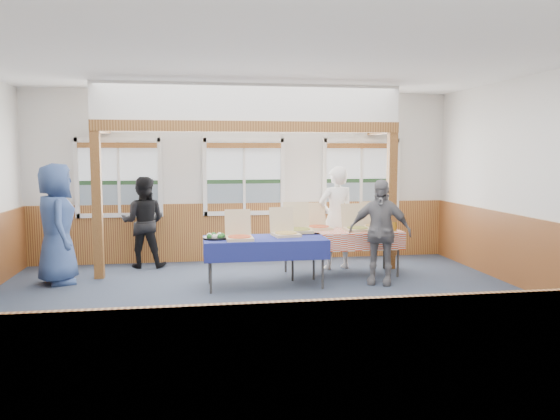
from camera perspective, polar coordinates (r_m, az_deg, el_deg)
The scene contains 28 objects.
floor at distance 7.23m, azimuth -1.16°, elevation -10.51°, with size 8.00×8.00×0.00m, color #273040.
ceiling at distance 7.02m, azimuth -1.21°, elevation 15.39°, with size 8.00×8.00×0.00m, color white.
wall_back at distance 10.42m, azimuth -3.80°, elevation 3.49°, with size 8.00×8.00×0.00m, color silver.
wall_front at distance 3.52m, azimuth 6.55°, elevation -1.44°, with size 8.00×8.00×0.00m, color silver.
wall_right at distance 8.47m, azimuth 26.74°, elevation 2.29°, with size 8.00×8.00×0.00m, color silver.
wainscot_back at distance 10.49m, azimuth -3.75°, elevation -2.25°, with size 7.98×0.05×1.10m, color brown.
wainscot_front at distance 3.83m, azimuth 6.25°, elevation -17.18°, with size 7.98×0.05×1.10m, color brown.
wainscot_right at distance 8.58m, azimuth 26.27°, elevation -4.73°, with size 0.05×6.98×1.10m, color brown.
window_left at distance 10.42m, azimuth -16.50°, elevation 3.69°, with size 1.56×0.10×1.46m.
window_mid at distance 10.37m, azimuth -3.78°, elevation 3.92°, with size 1.56×0.10×1.46m.
window_right at distance 10.83m, azimuth 8.47°, elevation 3.95°, with size 1.56×0.10×1.46m.
post_left at distance 9.34m, azimuth -18.55°, elevation 0.44°, with size 0.15×0.15×2.40m, color #5B3214.
post_right at distance 9.83m, azimuth 11.55°, elevation 0.89°, with size 0.15×0.15×2.40m, color #5B3214.
cross_beam at distance 9.22m, azimuth -3.15°, elevation 8.70°, with size 5.15×0.18×0.18m, color #5B3214.
table_left at distance 8.37m, azimuth -1.60°, elevation -3.30°, with size 1.97×1.12×0.76m.
table_right at distance 9.25m, azimuth 6.38°, elevation -2.43°, with size 2.13×1.57×0.76m.
pizza_box_a at distance 8.21m, azimuth -4.29°, elevation -2.64°, with size 0.41×0.49×0.43m.
pizza_box_b at distance 8.56m, azimuth 0.54°, elevation -2.26°, with size 0.46×0.53×0.43m.
pizza_box_c at distance 8.97m, azimuth 1.93°, elevation -1.87°, with size 0.44×0.53×0.47m.
pizza_box_d at distance 9.33m, azimuth 3.98°, elevation -1.59°, with size 0.44×0.52×0.43m.
pizza_box_e at distance 9.23m, azimuth 8.00°, elevation -1.72°, with size 0.43×0.51×0.43m.
pizza_box_f at distance 9.56m, azimuth 9.93°, elevation -1.48°, with size 0.41×0.50×0.44m.
veggie_tray at distance 8.30m, azimuth -6.75°, elevation -2.81°, with size 0.38×0.38×0.09m.
drink_glass at distance 9.26m, azimuth 11.89°, elevation -1.71°, with size 0.07×0.07×0.15m, color #8B6017.
woman_white at distance 9.67m, azimuth 5.89°, elevation -0.83°, with size 0.66×0.44×1.82m, color white.
woman_black at distance 10.08m, azimuth -14.10°, elevation -1.23°, with size 0.79×0.62×1.63m, color black.
man_blue at distance 9.21m, azimuth -22.32°, elevation -1.35°, with size 0.93×0.60×1.89m, color #354E86.
person_grey at distance 8.67m, azimuth 10.38°, elevation -2.25°, with size 0.97×0.40×1.65m, color slate.
Camera 1 is at (-0.94, -6.87, 2.05)m, focal length 35.00 mm.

